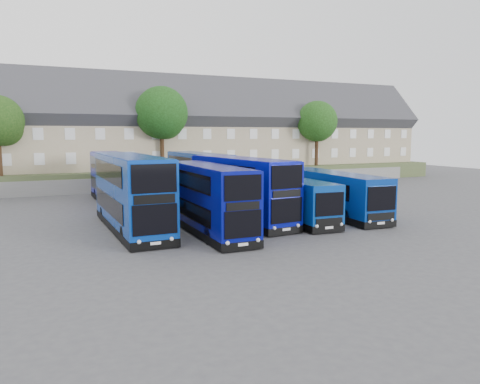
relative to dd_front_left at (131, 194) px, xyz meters
name	(u,v)px	position (x,y,z in m)	size (l,w,h in m)	color
ground	(246,234)	(6.03, -3.99, -2.28)	(120.00, 120.00, 0.00)	#45454A
retaining_wall	(148,184)	(6.03, 20.01, -1.53)	(70.00, 0.40, 1.50)	slate
earth_bank	(129,174)	(6.03, 30.01, -1.28)	(80.00, 20.00, 2.00)	#4B5932
terrace_row	(184,129)	(12.04, 26.01, 4.31)	(66.00, 10.40, 11.20)	tan
dd_front_left	(131,194)	(0.00, 0.00, 0.00)	(2.74, 11.70, 4.64)	#0937A5
dd_front_mid	(209,200)	(4.06, -2.82, -0.27)	(2.62, 10.37, 4.10)	#070D82
dd_front_right	(241,191)	(7.46, -0.17, -0.15)	(3.36, 11.10, 4.35)	#080E96
dd_rear_left	(115,179)	(1.14, 12.03, -0.16)	(2.66, 10.92, 4.32)	#090FA7
dd_rear_right	(199,177)	(8.47, 10.94, -0.19)	(2.81, 10.78, 4.25)	navy
coach_east_a	(289,199)	(10.82, -0.91, -0.84)	(2.96, 10.87, 2.94)	#083998
coach_east_b	(333,194)	(14.75, -0.67, -0.73)	(3.37, 11.77, 3.18)	navy
tree_mid	(163,115)	(8.18, 21.61, 5.78)	(5.76, 5.76, 9.18)	#382314
tree_east	(318,123)	(28.18, 21.11, 5.11)	(5.12, 5.12, 8.16)	#382314
tree_far	(325,122)	(34.18, 28.11, 5.45)	(5.44, 5.44, 8.67)	#382314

